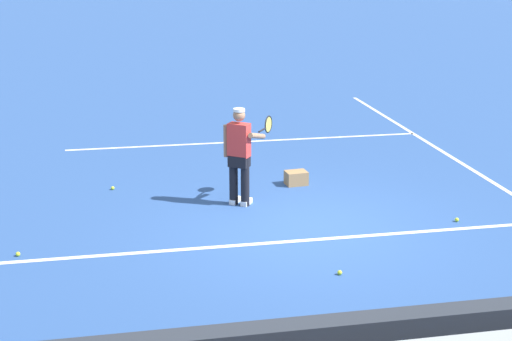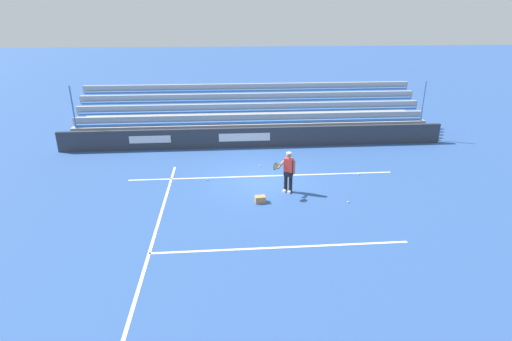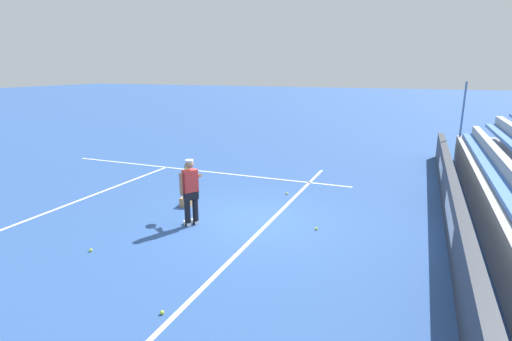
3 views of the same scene
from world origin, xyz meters
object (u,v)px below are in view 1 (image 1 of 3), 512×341
Objects in this scene: tennis_player at (240,155)px; tennis_ball_near_player at (340,273)px; tennis_ball_stray_back at (457,220)px; tennis_ball_on_baseline at (18,254)px; ball_box_cardboard at (296,178)px; tennis_ball_midcourt at (113,188)px.

tennis_ball_near_player is (0.87, -3.06, -0.86)m from tennis_player.
tennis_ball_on_baseline is at bearing -179.19° from tennis_ball_stray_back.
ball_box_cardboard is at bearing 36.25° from tennis_player.
tennis_ball_stray_back is (2.13, -2.39, -0.10)m from ball_box_cardboard.
tennis_ball_stray_back is at bearing -48.30° from ball_box_cardboard.
tennis_ball_stray_back is at bearing -26.05° from tennis_ball_midcourt.
tennis_player is 25.98× the size of tennis_ball_midcourt.
tennis_ball_stray_back is 6.90m from tennis_ball_on_baseline.
tennis_ball_stray_back and tennis_ball_midcourt have the same top height.
tennis_ball_stray_back is (3.35, -1.49, -0.86)m from tennis_player.
tennis_ball_near_player is (4.42, -1.47, 0.00)m from tennis_ball_on_baseline.
tennis_player is 25.98× the size of tennis_ball_near_player.
tennis_player is 1.70m from ball_box_cardboard.
tennis_ball_stray_back is at bearing 32.30° from tennis_ball_near_player.
tennis_ball_midcourt and tennis_ball_on_baseline have the same top height.
ball_box_cardboard is at bearing -5.47° from tennis_ball_midcourt.
tennis_ball_on_baseline is (-6.90, -0.10, 0.00)m from tennis_ball_stray_back.
tennis_ball_midcourt is at bearing 150.91° from tennis_player.
tennis_ball_midcourt is at bearing 125.60° from tennis_ball_near_player.
tennis_ball_on_baseline is 1.00× the size of tennis_ball_near_player.
tennis_player is 4.29× the size of ball_box_cardboard.
tennis_player is 3.98m from tennis_ball_on_baseline.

